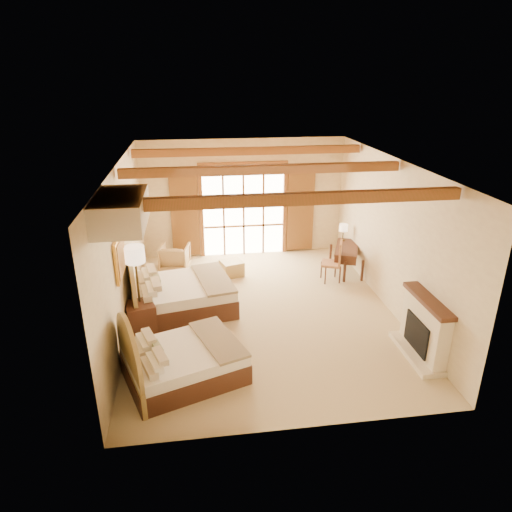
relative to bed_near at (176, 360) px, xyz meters
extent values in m
plane|color=#CDBA8B|center=(1.78, 2.06, -0.37)|extent=(7.00, 7.00, 0.00)
plane|color=beige|center=(1.78, 5.56, 1.23)|extent=(5.50, 0.00, 5.50)
plane|color=beige|center=(-0.97, 2.06, 1.23)|extent=(0.00, 7.00, 7.00)
plane|color=beige|center=(4.53, 2.06, 1.23)|extent=(0.00, 7.00, 7.00)
plane|color=#B57A3F|center=(1.78, 2.06, 2.83)|extent=(7.00, 7.00, 0.00)
cube|color=white|center=(1.78, 5.52, 0.88)|extent=(2.20, 0.02, 2.50)
cube|color=brown|center=(0.18, 5.49, 0.88)|extent=(0.75, 0.06, 2.40)
cube|color=brown|center=(3.38, 5.49, 0.88)|extent=(0.75, 0.06, 2.40)
cube|color=beige|center=(4.40, 0.06, 0.18)|extent=(0.25, 1.30, 1.10)
cube|color=black|center=(4.33, 0.06, 0.08)|extent=(0.18, 0.80, 0.60)
cube|color=beige|center=(4.31, 0.06, -0.32)|extent=(0.45, 1.40, 0.10)
cube|color=#482418|center=(4.39, 0.06, 0.75)|extent=(0.30, 1.40, 0.08)
cube|color=gold|center=(-0.93, 1.31, 1.38)|extent=(0.05, 0.95, 0.75)
cube|color=gold|center=(-0.90, 1.31, 1.38)|extent=(0.02, 0.82, 0.62)
cube|color=beige|center=(-0.62, 0.06, 2.58)|extent=(0.70, 1.40, 0.45)
cube|color=#482418|center=(0.14, 0.00, -0.19)|extent=(2.21, 1.94, 0.36)
cube|color=white|center=(0.14, 0.00, 0.09)|extent=(2.17, 1.90, 0.20)
cube|color=#9C8768|center=(0.76, 0.00, 0.20)|extent=(1.00, 1.53, 0.05)
cube|color=#9A9F77|center=(-0.29, 0.00, 0.30)|extent=(0.23, 0.39, 0.22)
cube|color=#482418|center=(0.07, 2.38, -0.16)|extent=(2.39, 1.98, 0.41)
cube|color=white|center=(0.07, 2.38, 0.16)|extent=(2.34, 1.94, 0.23)
cube|color=#9C8768|center=(0.79, 2.38, 0.28)|extent=(0.94, 1.72, 0.05)
cube|color=#9A9F77|center=(-0.42, 2.38, 0.40)|extent=(0.21, 0.45, 0.25)
cube|color=#482418|center=(-0.72, 1.55, -0.05)|extent=(0.67, 0.67, 0.64)
cylinder|color=#382D16|center=(-0.72, 1.67, -0.35)|extent=(0.25, 0.25, 0.03)
cylinder|color=#382D16|center=(-0.72, 1.67, 0.42)|extent=(0.04, 0.04, 1.53)
cylinder|color=beige|center=(-0.72, 1.67, 1.26)|extent=(0.38, 0.38, 0.32)
imported|color=#A88551|center=(-0.13, 4.66, -0.04)|extent=(0.84, 0.85, 0.67)
cube|color=#A68948|center=(1.30, 4.09, -0.18)|extent=(0.64, 0.64, 0.37)
cube|color=#482418|center=(4.23, 3.87, 0.30)|extent=(0.97, 1.39, 0.05)
cube|color=#482418|center=(4.23, 3.87, 0.18)|extent=(0.94, 1.35, 0.20)
cube|color=#B4764F|center=(3.68, 3.39, 0.09)|extent=(0.59, 0.59, 0.06)
cube|color=#B4764F|center=(3.89, 3.39, 0.39)|extent=(0.21, 0.44, 0.56)
cylinder|color=#382D16|center=(4.27, 4.35, 0.33)|extent=(0.13, 0.13, 0.02)
cylinder|color=#382D16|center=(4.27, 4.35, 0.48)|extent=(0.03, 0.03, 0.31)
cylinder|color=beige|center=(4.27, 4.35, 0.67)|extent=(0.22, 0.22, 0.18)
camera|label=1|loc=(0.43, -6.50, 4.45)|focal=32.00mm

